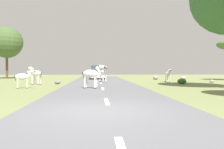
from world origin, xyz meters
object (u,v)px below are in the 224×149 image
at_px(zebra_2, 168,74).
at_px(rock_2, 156,78).
at_px(zebra_1, 23,77).
at_px(tree_2, 7,42).
at_px(car_1, 98,73).
at_px(rock_4, 58,82).
at_px(zebra_0, 104,72).
at_px(car_0, 99,72).
at_px(zebra_4, 92,74).
at_px(rock_1, 183,78).
at_px(rock_3, 212,81).
at_px(bush_2, 182,81).
at_px(zebra_3, 36,74).

relative_size(zebra_2, rock_2, 2.28).
relative_size(zebra_1, tree_2, 0.19).
height_order(car_1, rock_4, car_1).
distance_m(zebra_0, car_0, 13.14).
xyz_separation_m(zebra_1, tree_2, (-7.31, 16.44, 4.24)).
bearing_deg(car_1, zebra_4, -91.62).
height_order(zebra_0, car_0, car_0).
relative_size(zebra_4, car_0, 0.37).
height_order(zebra_0, rock_2, zebra_0).
bearing_deg(rock_1, rock_2, 178.11).
height_order(car_1, rock_2, car_1).
bearing_deg(rock_1, zebra_2, -124.75).
distance_m(car_1, rock_3, 14.02).
height_order(car_1, rock_1, car_1).
xyz_separation_m(zebra_0, rock_3, (10.63, -0.97, -0.86)).
relative_size(car_0, car_1, 1.02).
bearing_deg(rock_1, zebra_1, -143.66).
bearing_deg(rock_4, car_0, 75.23).
xyz_separation_m(zebra_2, bush_2, (0.39, -2.83, -0.60)).
bearing_deg(rock_4, zebra_2, 10.98).
distance_m(zebra_4, tree_2, 21.55).
distance_m(zebra_4, rock_3, 13.21).
bearing_deg(rock_3, bush_2, -157.87).
xyz_separation_m(car_0, car_1, (-0.24, -5.68, 0.00)).
bearing_deg(zebra_1, zebra_0, 114.62).
bearing_deg(bush_2, zebra_1, -163.50).
xyz_separation_m(zebra_2, car_0, (-6.99, 12.72, 0.01)).
xyz_separation_m(rock_1, rock_2, (-3.53, 0.12, 0.03)).
distance_m(car_0, rock_2, 10.25).
height_order(car_1, bush_2, car_1).
bearing_deg(zebra_0, rock_3, 157.89).
distance_m(zebra_0, bush_2, 7.50).
height_order(zebra_3, rock_3, zebra_3).
xyz_separation_m(rock_3, rock_4, (-14.87, -0.74, 0.01)).
bearing_deg(rock_1, rock_4, -153.21).
distance_m(car_1, tree_2, 13.57).
bearing_deg(zebra_2, zebra_4, 43.85).
distance_m(zebra_0, zebra_3, 6.44).
bearing_deg(zebra_4, rock_3, 140.93).
bearing_deg(rock_3, car_1, 143.06).
bearing_deg(car_1, zebra_1, -110.98).
relative_size(zebra_4, bush_2, 2.04).
height_order(zebra_1, zebra_3, zebra_3).
bearing_deg(car_0, zebra_3, -107.66).
height_order(zebra_3, rock_1, zebra_3).
bearing_deg(zebra_0, rock_4, 5.04).
height_order(bush_2, rock_1, bush_2).
xyz_separation_m(bush_2, rock_4, (-11.28, 0.72, -0.08)).
height_order(zebra_3, tree_2, tree_2).
xyz_separation_m(zebra_2, rock_2, (0.08, 5.33, -0.59)).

